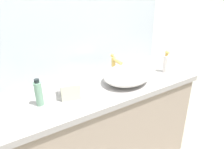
% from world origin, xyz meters
% --- Properties ---
extents(bathroom_wall_rear, '(6.00, 0.06, 2.60)m').
position_xyz_m(bathroom_wall_rear, '(0.00, 0.73, 1.30)').
color(bathroom_wall_rear, silver).
rests_on(bathroom_wall_rear, ground).
extents(vanity_counter, '(1.56, 0.55, 0.87)m').
position_xyz_m(vanity_counter, '(0.06, 0.42, 0.44)').
color(vanity_counter, gray).
rests_on(vanity_counter, ground).
extents(wall_mirror_panel, '(1.52, 0.01, 1.01)m').
position_xyz_m(wall_mirror_panel, '(0.06, 0.69, 1.38)').
color(wall_mirror_panel, '#B2BCC6').
rests_on(wall_mirror_panel, vanity_counter).
extents(sink_basin, '(0.37, 0.32, 0.12)m').
position_xyz_m(sink_basin, '(0.28, 0.36, 0.93)').
color(sink_basin, white).
rests_on(sink_basin, vanity_counter).
extents(faucet, '(0.03, 0.15, 0.17)m').
position_xyz_m(faucet, '(0.28, 0.53, 0.97)').
color(faucet, gold).
rests_on(faucet, vanity_counter).
extents(soap_dispenser, '(0.05, 0.05, 0.19)m').
position_xyz_m(soap_dispenser, '(0.67, 0.34, 0.95)').
color(soap_dispenser, silver).
rests_on(soap_dispenser, vanity_counter).
extents(lotion_bottle, '(0.05, 0.05, 0.18)m').
position_xyz_m(lotion_bottle, '(-0.38, 0.41, 0.96)').
color(lotion_bottle, gray).
rests_on(lotion_bottle, vanity_counter).
extents(tissue_box, '(0.15, 0.15, 0.15)m').
position_xyz_m(tissue_box, '(-0.17, 0.40, 0.94)').
color(tissue_box, beige).
rests_on(tissue_box, vanity_counter).
extents(candle_jar, '(0.06, 0.06, 0.04)m').
position_xyz_m(candle_jar, '(-0.61, 0.39, 0.89)').
color(candle_jar, silver).
rests_on(candle_jar, vanity_counter).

